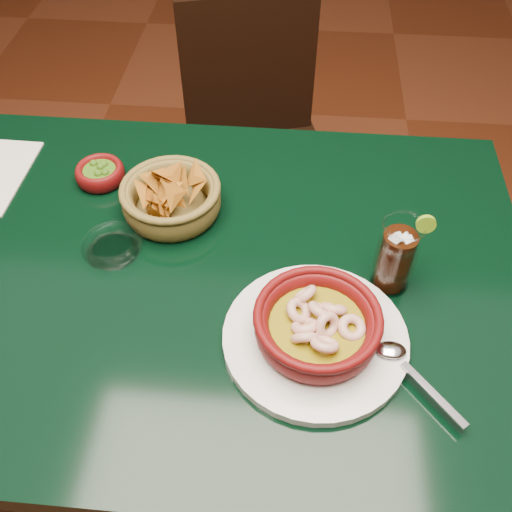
# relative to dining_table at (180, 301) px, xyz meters

# --- Properties ---
(ground) EXTENTS (7.00, 7.00, 0.00)m
(ground) POSITION_rel_dining_table_xyz_m (0.00, 0.00, -0.65)
(ground) COLOR #471C0C
(ground) RESTS_ON ground
(dining_table) EXTENTS (1.20, 0.80, 0.75)m
(dining_table) POSITION_rel_dining_table_xyz_m (0.00, 0.00, 0.00)
(dining_table) COLOR black
(dining_table) RESTS_ON ground
(dining_chair) EXTENTS (0.49, 0.49, 0.85)m
(dining_chair) POSITION_rel_dining_table_xyz_m (0.08, 0.70, -0.18)
(dining_chair) COLOR black
(dining_chair) RESTS_ON ground
(shrimp_plate) EXTENTS (0.34, 0.28, 0.08)m
(shrimp_plate) POSITION_rel_dining_table_xyz_m (0.24, -0.13, 0.13)
(shrimp_plate) COLOR silver
(shrimp_plate) RESTS_ON dining_table
(chip_basket) EXTENTS (0.21, 0.21, 0.13)m
(chip_basket) POSITION_rel_dining_table_xyz_m (-0.03, 0.13, 0.13)
(chip_basket) COLOR brown
(chip_basket) RESTS_ON dining_table
(guacamole_ramekin) EXTENTS (0.11, 0.11, 0.04)m
(guacamole_ramekin) POSITION_rel_dining_table_xyz_m (-0.18, 0.20, 0.12)
(guacamole_ramekin) COLOR #500809
(guacamole_ramekin) RESTS_ON dining_table
(cola_drink) EXTENTS (0.13, 0.13, 0.15)m
(cola_drink) POSITION_rel_dining_table_xyz_m (0.36, -0.01, 0.17)
(cola_drink) COLOR white
(cola_drink) RESTS_ON dining_table
(glass_ashtray) EXTENTS (0.11, 0.11, 0.03)m
(glass_ashtray) POSITION_rel_dining_table_xyz_m (-0.11, 0.02, 0.11)
(glass_ashtray) COLOR white
(glass_ashtray) RESTS_ON dining_table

